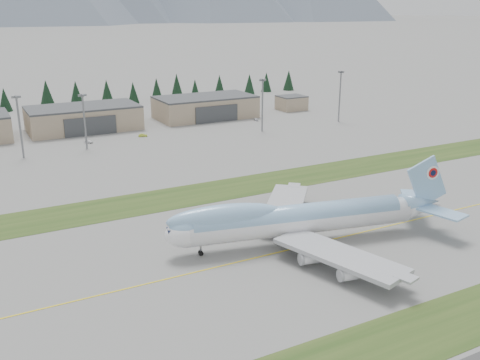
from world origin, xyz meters
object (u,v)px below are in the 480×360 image
service_vehicle_c (256,121)px  boeing_747_freighter (299,218)px  service_vehicle_a (89,143)px  hangar_right (205,107)px  service_vehicle_b (143,137)px  hangar_center (84,118)px

service_vehicle_c → boeing_747_freighter: bearing=-101.2°
service_vehicle_a → service_vehicle_c: 83.18m
service_vehicle_c → hangar_right: bearing=149.2°
service_vehicle_c → service_vehicle_b: bearing=-158.8°
service_vehicle_a → boeing_747_freighter: bearing=-112.4°
hangar_center → service_vehicle_a: (-4.28, -26.44, -5.39)m
hangar_right → service_vehicle_a: size_ratio=12.46×
service_vehicle_b → service_vehicle_c: (59.64, 7.05, 0.00)m
hangar_right → service_vehicle_b: 48.81m
boeing_747_freighter → service_vehicle_a: 123.20m
hangar_center → service_vehicle_c: bearing=-13.4°
hangar_center → hangar_right: bearing=0.0°
service_vehicle_c → service_vehicle_a: bearing=-160.2°
boeing_747_freighter → service_vehicle_a: boeing_747_freighter is taller
hangar_right → service_vehicle_c: 26.90m
boeing_747_freighter → service_vehicle_a: size_ratio=18.43×
hangar_center → boeing_747_freighter: bearing=-83.6°
boeing_747_freighter → hangar_right: bearing=85.5°
service_vehicle_a → service_vehicle_b: (23.18, 0.66, 0.00)m
hangar_center → service_vehicle_a: 27.32m
hangar_right → service_vehicle_a: 69.71m
boeing_747_freighter → service_vehicle_c: boeing_747_freighter is taller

